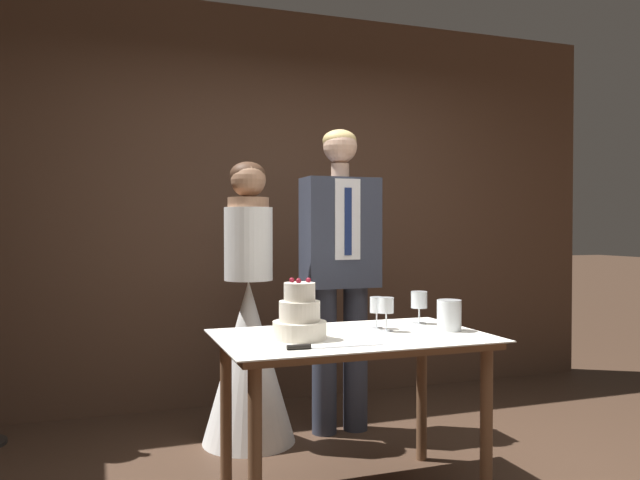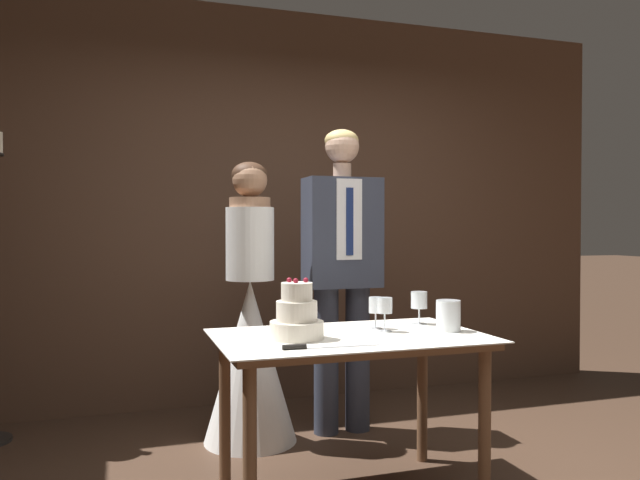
{
  "view_description": "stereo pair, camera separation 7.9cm",
  "coord_description": "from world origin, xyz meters",
  "px_view_note": "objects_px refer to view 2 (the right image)",
  "views": [
    {
      "loc": [
        -1.24,
        -2.31,
        1.25
      ],
      "look_at": [
        -0.15,
        0.79,
        1.18
      ],
      "focal_mm": 35.0,
      "sensor_mm": 36.0,
      "label": 1
    },
    {
      "loc": [
        -1.17,
        -2.33,
        1.25
      ],
      "look_at": [
        -0.15,
        0.79,
        1.18
      ],
      "focal_mm": 35.0,
      "sensor_mm": 36.0,
      "label": 2
    }
  ],
  "objects_px": {
    "tiered_cake": "(297,317)",
    "groom": "(342,261)",
    "cake_table": "(349,356)",
    "bride": "(250,339)",
    "wine_glass_far": "(385,307)",
    "wine_glass_middle": "(419,301)",
    "cake_knife": "(312,347)",
    "wine_glass_near": "(376,307)",
    "hurricane_candle": "(448,316)"
  },
  "relations": [
    {
      "from": "wine_glass_middle",
      "to": "wine_glass_far",
      "type": "xyz_separation_m",
      "value": [
        -0.26,
        -0.16,
        0.0
      ]
    },
    {
      "from": "wine_glass_middle",
      "to": "bride",
      "type": "bearing_deg",
      "value": 137.27
    },
    {
      "from": "wine_glass_middle",
      "to": "tiered_cake",
      "type": "bearing_deg",
      "value": -163.44
    },
    {
      "from": "wine_glass_middle",
      "to": "groom",
      "type": "height_order",
      "value": "groom"
    },
    {
      "from": "wine_glass_near",
      "to": "wine_glass_middle",
      "type": "height_order",
      "value": "wine_glass_middle"
    },
    {
      "from": "wine_glass_near",
      "to": "wine_glass_middle",
      "type": "distance_m",
      "value": 0.28
    },
    {
      "from": "bride",
      "to": "wine_glass_near",
      "type": "bearing_deg",
      "value": -57.99
    },
    {
      "from": "hurricane_candle",
      "to": "groom",
      "type": "height_order",
      "value": "groom"
    },
    {
      "from": "cake_table",
      "to": "bride",
      "type": "relative_size",
      "value": 0.76
    },
    {
      "from": "wine_glass_near",
      "to": "groom",
      "type": "distance_m",
      "value": 0.78
    },
    {
      "from": "tiered_cake",
      "to": "groom",
      "type": "height_order",
      "value": "groom"
    },
    {
      "from": "tiered_cake",
      "to": "cake_knife",
      "type": "height_order",
      "value": "tiered_cake"
    },
    {
      "from": "hurricane_candle",
      "to": "cake_knife",
      "type": "bearing_deg",
      "value": -164.53
    },
    {
      "from": "tiered_cake",
      "to": "hurricane_candle",
      "type": "xyz_separation_m",
      "value": [
        0.75,
        -0.03,
        -0.03
      ]
    },
    {
      "from": "groom",
      "to": "bride",
      "type": "bearing_deg",
      "value": 179.94
    },
    {
      "from": "wine_glass_middle",
      "to": "cake_table",
      "type": "bearing_deg",
      "value": -156.92
    },
    {
      "from": "wine_glass_near",
      "to": "hurricane_candle",
      "type": "distance_m",
      "value": 0.35
    },
    {
      "from": "cake_table",
      "to": "wine_glass_near",
      "type": "xyz_separation_m",
      "value": [
        0.19,
        0.13,
        0.2
      ]
    },
    {
      "from": "tiered_cake",
      "to": "cake_knife",
      "type": "bearing_deg",
      "value": -89.98
    },
    {
      "from": "cake_knife",
      "to": "wine_glass_middle",
      "type": "bearing_deg",
      "value": 34.59
    },
    {
      "from": "cake_table",
      "to": "groom",
      "type": "distance_m",
      "value": 1.0
    },
    {
      "from": "wine_glass_middle",
      "to": "wine_glass_far",
      "type": "height_order",
      "value": "wine_glass_middle"
    },
    {
      "from": "cake_knife",
      "to": "hurricane_candle",
      "type": "relative_size",
      "value": 2.81
    },
    {
      "from": "cake_table",
      "to": "wine_glass_middle",
      "type": "relative_size",
      "value": 7.39
    },
    {
      "from": "hurricane_candle",
      "to": "bride",
      "type": "xyz_separation_m",
      "value": [
        -0.77,
        0.92,
        -0.22
      ]
    },
    {
      "from": "cake_table",
      "to": "wine_glass_far",
      "type": "distance_m",
      "value": 0.29
    },
    {
      "from": "wine_glass_far",
      "to": "groom",
      "type": "distance_m",
      "value": 0.87
    },
    {
      "from": "wine_glass_near",
      "to": "bride",
      "type": "relative_size",
      "value": 0.1
    },
    {
      "from": "tiered_cake",
      "to": "bride",
      "type": "height_order",
      "value": "bride"
    },
    {
      "from": "wine_glass_middle",
      "to": "cake_knife",
      "type": "bearing_deg",
      "value": -148.02
    },
    {
      "from": "cake_knife",
      "to": "cake_table",
      "type": "bearing_deg",
      "value": 46.89
    },
    {
      "from": "tiered_cake",
      "to": "wine_glass_near",
      "type": "bearing_deg",
      "value": 18.13
    },
    {
      "from": "wine_glass_middle",
      "to": "groom",
      "type": "distance_m",
      "value": 0.73
    },
    {
      "from": "wine_glass_near",
      "to": "groom",
      "type": "relative_size",
      "value": 0.08
    },
    {
      "from": "hurricane_candle",
      "to": "groom",
      "type": "distance_m",
      "value": 0.97
    },
    {
      "from": "hurricane_candle",
      "to": "wine_glass_far",
      "type": "bearing_deg",
      "value": 165.05
    },
    {
      "from": "wine_glass_far",
      "to": "cake_table",
      "type": "bearing_deg",
      "value": -169.85
    },
    {
      "from": "wine_glass_near",
      "to": "wine_glass_far",
      "type": "height_order",
      "value": "wine_glass_far"
    },
    {
      "from": "cake_table",
      "to": "tiered_cake",
      "type": "relative_size",
      "value": 4.54
    },
    {
      "from": "cake_knife",
      "to": "wine_glass_near",
      "type": "distance_m",
      "value": 0.59
    },
    {
      "from": "cake_table",
      "to": "groom",
      "type": "xyz_separation_m",
      "value": [
        0.28,
        0.88,
        0.39
      ]
    },
    {
      "from": "tiered_cake",
      "to": "wine_glass_middle",
      "type": "xyz_separation_m",
      "value": [
        0.71,
        0.21,
        0.02
      ]
    },
    {
      "from": "cake_table",
      "to": "wine_glass_far",
      "type": "relative_size",
      "value": 7.58
    },
    {
      "from": "cake_table",
      "to": "wine_glass_far",
      "type": "xyz_separation_m",
      "value": [
        0.19,
        0.03,
        0.22
      ]
    },
    {
      "from": "cake_table",
      "to": "groom",
      "type": "height_order",
      "value": "groom"
    },
    {
      "from": "wine_glass_near",
      "to": "wine_glass_far",
      "type": "xyz_separation_m",
      "value": [
        0.01,
        -0.09,
        0.01
      ]
    },
    {
      "from": "wine_glass_far",
      "to": "bride",
      "type": "relative_size",
      "value": 0.1
    },
    {
      "from": "tiered_cake",
      "to": "bride",
      "type": "distance_m",
      "value": 0.93
    },
    {
      "from": "wine_glass_near",
      "to": "bride",
      "type": "xyz_separation_m",
      "value": [
        -0.47,
        0.75,
        -0.26
      ]
    },
    {
      "from": "cake_table",
      "to": "hurricane_candle",
      "type": "xyz_separation_m",
      "value": [
        0.49,
        -0.04,
        0.17
      ]
    }
  ]
}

